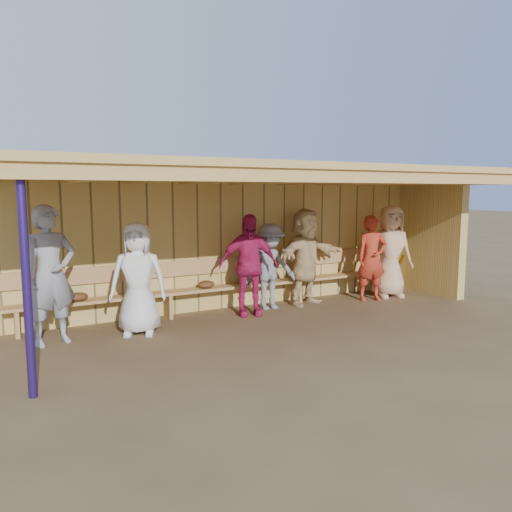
{
  "coord_description": "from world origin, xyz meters",
  "views": [
    {
      "loc": [
        -3.96,
        -6.83,
        2.12
      ],
      "look_at": [
        0.0,
        0.35,
        1.05
      ],
      "focal_mm": 35.0,
      "sensor_mm": 36.0,
      "label": 1
    }
  ],
  "objects_px": {
    "player_h": "(390,251)",
    "player_g": "(372,258)",
    "player_a": "(51,275)",
    "player_e": "(270,266)",
    "player_b": "(138,279)",
    "player_f": "(306,257)",
    "bench": "(236,280)",
    "player_d": "(248,265)"
  },
  "relations": [
    {
      "from": "player_h",
      "to": "player_g",
      "type": "bearing_deg",
      "value": -156.57
    },
    {
      "from": "player_a",
      "to": "player_e",
      "type": "bearing_deg",
      "value": -8.78
    },
    {
      "from": "player_b",
      "to": "player_e",
      "type": "bearing_deg",
      "value": 33.92
    },
    {
      "from": "player_a",
      "to": "player_e",
      "type": "xyz_separation_m",
      "value": [
        3.7,
        0.35,
        -0.2
      ]
    },
    {
      "from": "player_h",
      "to": "player_f",
      "type": "bearing_deg",
      "value": -172.37
    },
    {
      "from": "player_a",
      "to": "bench",
      "type": "xyz_separation_m",
      "value": [
        3.17,
        0.66,
        -0.44
      ]
    },
    {
      "from": "player_f",
      "to": "player_h",
      "type": "xyz_separation_m",
      "value": [
        1.86,
        -0.28,
        0.02
      ]
    },
    {
      "from": "player_d",
      "to": "player_h",
      "type": "bearing_deg",
      "value": 13.59
    },
    {
      "from": "player_d",
      "to": "player_a",
      "type": "bearing_deg",
      "value": -163.03
    },
    {
      "from": "player_g",
      "to": "bench",
      "type": "bearing_deg",
      "value": -177.95
    },
    {
      "from": "player_f",
      "to": "player_d",
      "type": "bearing_deg",
      "value": 172.15
    },
    {
      "from": "player_e",
      "to": "player_f",
      "type": "bearing_deg",
      "value": 2.82
    },
    {
      "from": "player_a",
      "to": "player_e",
      "type": "height_order",
      "value": "player_a"
    },
    {
      "from": "player_d",
      "to": "player_f",
      "type": "height_order",
      "value": "player_f"
    },
    {
      "from": "player_b",
      "to": "player_f",
      "type": "relative_size",
      "value": 0.93
    },
    {
      "from": "player_f",
      "to": "player_g",
      "type": "distance_m",
      "value": 1.36
    },
    {
      "from": "player_d",
      "to": "player_e",
      "type": "xyz_separation_m",
      "value": [
        0.55,
        0.22,
        -0.1
      ]
    },
    {
      "from": "bench",
      "to": "player_h",
      "type": "bearing_deg",
      "value": -10.39
    },
    {
      "from": "player_f",
      "to": "player_h",
      "type": "relative_size",
      "value": 0.98
    },
    {
      "from": "player_e",
      "to": "player_g",
      "type": "xyz_separation_m",
      "value": [
        2.09,
        -0.35,
        0.05
      ]
    },
    {
      "from": "player_a",
      "to": "player_g",
      "type": "distance_m",
      "value": 5.8
    },
    {
      "from": "player_g",
      "to": "player_h",
      "type": "height_order",
      "value": "player_h"
    },
    {
      "from": "player_d",
      "to": "player_f",
      "type": "xyz_separation_m",
      "value": [
        1.33,
        0.22,
        0.04
      ]
    },
    {
      "from": "player_f",
      "to": "bench",
      "type": "height_order",
      "value": "player_f"
    },
    {
      "from": "player_f",
      "to": "player_h",
      "type": "bearing_deg",
      "value": -25.76
    },
    {
      "from": "player_a",
      "to": "player_d",
      "type": "xyz_separation_m",
      "value": [
        3.15,
        0.13,
        -0.1
      ]
    },
    {
      "from": "player_b",
      "to": "player_g",
      "type": "relative_size",
      "value": 1.01
    },
    {
      "from": "bench",
      "to": "player_a",
      "type": "bearing_deg",
      "value": -168.26
    },
    {
      "from": "player_a",
      "to": "bench",
      "type": "bearing_deg",
      "value": -2.5
    },
    {
      "from": "player_d",
      "to": "bench",
      "type": "relative_size",
      "value": 0.23
    },
    {
      "from": "player_a",
      "to": "player_f",
      "type": "distance_m",
      "value": 4.5
    },
    {
      "from": "player_e",
      "to": "bench",
      "type": "height_order",
      "value": "player_e"
    },
    {
      "from": "player_b",
      "to": "player_d",
      "type": "height_order",
      "value": "player_d"
    },
    {
      "from": "player_g",
      "to": "player_b",
      "type": "bearing_deg",
      "value": -162.62
    },
    {
      "from": "player_d",
      "to": "player_g",
      "type": "bearing_deg",
      "value": 11.85
    },
    {
      "from": "player_b",
      "to": "player_d",
      "type": "bearing_deg",
      "value": 30.45
    },
    {
      "from": "player_e",
      "to": "bench",
      "type": "bearing_deg",
      "value": 152.94
    },
    {
      "from": "player_d",
      "to": "player_g",
      "type": "height_order",
      "value": "player_d"
    },
    {
      "from": "player_g",
      "to": "player_a",
      "type": "bearing_deg",
      "value": -163.91
    },
    {
      "from": "bench",
      "to": "player_d",
      "type": "bearing_deg",
      "value": -92.01
    },
    {
      "from": "player_b",
      "to": "player_h",
      "type": "xyz_separation_m",
      "value": [
        5.16,
        0.18,
        0.08
      ]
    },
    {
      "from": "player_a",
      "to": "player_d",
      "type": "relative_size",
      "value": 1.12
    }
  ]
}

